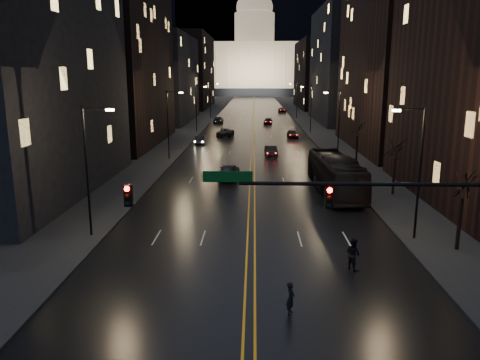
# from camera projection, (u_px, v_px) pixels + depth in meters

# --- Properties ---
(ground) EXTENTS (900.00, 900.00, 0.00)m
(ground) POSITION_uv_depth(u_px,v_px,m) (250.00, 311.00, 22.13)
(ground) COLOR black
(ground) RESTS_ON ground
(road) EXTENTS (20.00, 320.00, 0.02)m
(road) POSITION_uv_depth(u_px,v_px,m) (254.00, 110.00, 148.90)
(road) COLOR black
(road) RESTS_ON ground
(sidewalk_left) EXTENTS (8.00, 320.00, 0.16)m
(sidewalk_left) POSITION_uv_depth(u_px,v_px,m) (210.00, 110.00, 149.29)
(sidewalk_left) COLOR black
(sidewalk_left) RESTS_ON ground
(sidewalk_right) EXTENTS (8.00, 320.00, 0.16)m
(sidewalk_right) POSITION_uv_depth(u_px,v_px,m) (298.00, 110.00, 148.47)
(sidewalk_right) COLOR black
(sidewalk_right) RESTS_ON ground
(center_line) EXTENTS (0.62, 320.00, 0.01)m
(center_line) POSITION_uv_depth(u_px,v_px,m) (254.00, 110.00, 148.89)
(center_line) COLOR orange
(center_line) RESTS_ON road
(building_left_near) EXTENTS (12.00, 28.00, 22.00)m
(building_left_near) POSITION_uv_depth(u_px,v_px,m) (18.00, 74.00, 41.79)
(building_left_near) COLOR black
(building_left_near) RESTS_ON ground
(building_left_mid) EXTENTS (12.00, 30.00, 28.00)m
(building_left_mid) POSITION_uv_depth(u_px,v_px,m) (118.00, 54.00, 72.33)
(building_left_mid) COLOR black
(building_left_mid) RESTS_ON ground
(building_left_far) EXTENTS (12.00, 34.00, 20.00)m
(building_left_far) POSITION_uv_depth(u_px,v_px,m) (165.00, 79.00, 110.27)
(building_left_far) COLOR black
(building_left_far) RESTS_ON ground
(building_left_dist) EXTENTS (12.00, 40.00, 24.00)m
(building_left_dist) POSITION_uv_depth(u_px,v_px,m) (191.00, 72.00, 156.63)
(building_left_dist) COLOR black
(building_left_dist) RESTS_ON ground
(building_right_tall) EXTENTS (12.00, 30.00, 38.00)m
(building_right_tall) POSITION_uv_depth(u_px,v_px,m) (402.00, 16.00, 66.10)
(building_right_tall) COLOR black
(building_right_tall) RESTS_ON ground
(building_right_mid) EXTENTS (12.00, 34.00, 26.00)m
(building_right_mid) POSITION_uv_depth(u_px,v_px,m) (344.00, 66.00, 108.37)
(building_right_mid) COLOR black
(building_right_mid) RESTS_ON ground
(building_right_dist) EXTENTS (12.00, 40.00, 22.00)m
(building_right_dist) POSITION_uv_depth(u_px,v_px,m) (317.00, 75.00, 155.62)
(building_right_dist) COLOR black
(building_right_dist) RESTS_ON ground
(mountain_ridge) EXTENTS (520.00, 60.00, 130.00)m
(mountain_ridge) POSITION_uv_depth(u_px,v_px,m) (304.00, 6.00, 377.22)
(mountain_ridge) COLOR black
(mountain_ridge) RESTS_ON ground
(capitol) EXTENTS (90.00, 50.00, 58.50)m
(capitol) POSITION_uv_depth(u_px,v_px,m) (254.00, 63.00, 262.15)
(capitol) COLOR black
(capitol) RESTS_ON ground
(traffic_signal) EXTENTS (17.29, 0.45, 7.00)m
(traffic_signal) POSITION_uv_depth(u_px,v_px,m) (382.00, 208.00, 20.84)
(traffic_signal) COLOR black
(traffic_signal) RESTS_ON ground
(streetlamp_right_near) EXTENTS (2.13, 0.25, 9.00)m
(streetlamp_right_near) POSITION_uv_depth(u_px,v_px,m) (417.00, 166.00, 30.45)
(streetlamp_right_near) COLOR black
(streetlamp_right_near) RESTS_ON ground
(streetlamp_left_near) EXTENTS (2.13, 0.25, 9.00)m
(streetlamp_left_near) POSITION_uv_depth(u_px,v_px,m) (89.00, 165.00, 31.09)
(streetlamp_left_near) COLOR black
(streetlamp_left_near) RESTS_ON ground
(streetlamp_right_mid) EXTENTS (2.13, 0.25, 9.00)m
(streetlamp_right_mid) POSITION_uv_depth(u_px,v_px,m) (337.00, 122.00, 59.70)
(streetlamp_right_mid) COLOR black
(streetlamp_right_mid) RESTS_ON ground
(streetlamp_left_mid) EXTENTS (2.13, 0.25, 9.00)m
(streetlamp_left_mid) POSITION_uv_depth(u_px,v_px,m) (169.00, 121.00, 60.34)
(streetlamp_left_mid) COLOR black
(streetlamp_left_mid) RESTS_ON ground
(streetlamp_right_far) EXTENTS (2.13, 0.25, 9.00)m
(streetlamp_right_far) POSITION_uv_depth(u_px,v_px,m) (310.00, 106.00, 88.96)
(streetlamp_right_far) COLOR black
(streetlamp_right_far) RESTS_ON ground
(streetlamp_left_far) EXTENTS (2.13, 0.25, 9.00)m
(streetlamp_left_far) POSITION_uv_depth(u_px,v_px,m) (197.00, 106.00, 89.59)
(streetlamp_left_far) COLOR black
(streetlamp_left_far) RESTS_ON ground
(streetlamp_right_dist) EXTENTS (2.13, 0.25, 9.00)m
(streetlamp_right_dist) POSITION_uv_depth(u_px,v_px,m) (296.00, 98.00, 118.21)
(streetlamp_right_dist) COLOR black
(streetlamp_right_dist) RESTS_ON ground
(streetlamp_left_dist) EXTENTS (2.13, 0.25, 9.00)m
(streetlamp_left_dist) POSITION_uv_depth(u_px,v_px,m) (211.00, 98.00, 118.85)
(streetlamp_left_dist) COLOR black
(streetlamp_left_dist) RESTS_ON ground
(tree_right_near) EXTENTS (2.40, 2.40, 6.65)m
(tree_right_near) POSITION_uv_depth(u_px,v_px,m) (464.00, 182.00, 28.56)
(tree_right_near) COLOR black
(tree_right_near) RESTS_ON ground
(tree_right_mid) EXTENTS (2.40, 2.40, 6.65)m
(tree_right_mid) POSITION_uv_depth(u_px,v_px,m) (396.00, 147.00, 42.21)
(tree_right_mid) COLOR black
(tree_right_mid) RESTS_ON ground
(tree_right_far) EXTENTS (2.40, 2.40, 6.65)m
(tree_right_far) POSITION_uv_depth(u_px,v_px,m) (358.00, 128.00, 57.81)
(tree_right_far) COLOR black
(tree_right_far) RESTS_ON ground
(bus) EXTENTS (3.72, 13.02, 3.58)m
(bus) POSITION_uv_depth(u_px,v_px,m) (336.00, 175.00, 43.74)
(bus) COLOR black
(bus) RESTS_ON ground
(oncoming_car_a) EXTENTS (2.27, 5.13, 1.72)m
(oncoming_car_a) POSITION_uv_depth(u_px,v_px,m) (229.00, 171.00, 49.97)
(oncoming_car_a) COLOR black
(oncoming_car_a) RESTS_ON ground
(oncoming_car_b) EXTENTS (1.75, 4.39, 1.42)m
(oncoming_car_b) POSITION_uv_depth(u_px,v_px,m) (200.00, 140.00, 75.14)
(oncoming_car_b) COLOR black
(oncoming_car_b) RESTS_ON ground
(oncoming_car_c) EXTENTS (3.18, 5.83, 1.55)m
(oncoming_car_c) POSITION_uv_depth(u_px,v_px,m) (226.00, 132.00, 84.68)
(oncoming_car_c) COLOR black
(oncoming_car_c) RESTS_ON ground
(oncoming_car_d) EXTENTS (2.47, 5.69, 1.63)m
(oncoming_car_d) POSITION_uv_depth(u_px,v_px,m) (218.00, 120.00, 107.37)
(oncoming_car_d) COLOR black
(oncoming_car_d) RESTS_ON ground
(receding_car_a) EXTENTS (1.81, 4.35, 1.40)m
(receding_car_a) POSITION_uv_depth(u_px,v_px,m) (271.00, 151.00, 64.12)
(receding_car_a) COLOR black
(receding_car_a) RESTS_ON ground
(receding_car_b) EXTENTS (1.96, 4.30, 1.43)m
(receding_car_b) POSITION_uv_depth(u_px,v_px,m) (293.00, 134.00, 82.70)
(receding_car_b) COLOR black
(receding_car_b) RESTS_ON ground
(receding_car_c) EXTENTS (2.23, 4.54, 1.27)m
(receding_car_c) POSITION_uv_depth(u_px,v_px,m) (268.00, 121.00, 105.88)
(receding_car_c) COLOR black
(receding_car_c) RESTS_ON ground
(receding_car_d) EXTENTS (2.44, 5.05, 1.38)m
(receding_car_d) POSITION_uv_depth(u_px,v_px,m) (282.00, 110.00, 139.70)
(receding_car_d) COLOR black
(receding_car_d) RESTS_ON ground
(pedestrian_a) EXTENTS (0.54, 0.66, 1.57)m
(pedestrian_a) POSITION_uv_depth(u_px,v_px,m) (291.00, 298.00, 21.68)
(pedestrian_a) COLOR black
(pedestrian_a) RESTS_ON ground
(pedestrian_b) EXTENTS (0.94, 1.04, 1.89)m
(pedestrian_b) POSITION_uv_depth(u_px,v_px,m) (353.00, 254.00, 26.63)
(pedestrian_b) COLOR black
(pedestrian_b) RESTS_ON ground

